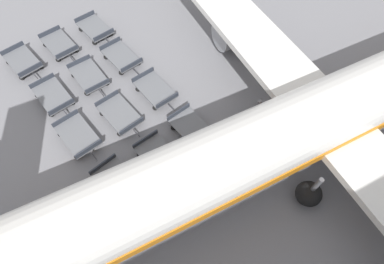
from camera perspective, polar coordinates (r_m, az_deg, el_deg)
name	(u,v)px	position (r m, az deg, el deg)	size (l,w,h in m)	color
airplane	(347,104)	(17.80, 27.36, 4.68)	(36.39, 45.39, 12.24)	white
baggage_dolly_row_near_col_a	(23,61)	(24.98, -29.52, 11.62)	(3.71, 2.48, 0.92)	slate
baggage_dolly_row_near_col_b	(53,96)	(21.78, -24.96, 6.23)	(3.71, 2.35, 0.92)	slate
baggage_dolly_row_near_col_c	(78,135)	(19.30, -20.89, -0.62)	(3.71, 2.38, 0.92)	slate
baggage_dolly_row_near_col_d	(118,183)	(17.13, -13.87, -9.50)	(3.71, 2.46, 0.92)	slate
baggage_dolly_row_mid_a_col_a	(59,44)	(25.16, -23.94, 15.01)	(3.71, 2.37, 0.92)	slate
baggage_dolly_row_mid_a_col_b	(89,76)	(22.08, -19.05, 10.02)	(3.70, 2.22, 0.92)	slate
baggage_dolly_row_mid_a_col_c	(120,114)	(19.44, -13.58, 3.32)	(3.71, 2.38, 0.92)	slate
baggage_dolly_row_mid_a_col_d	(160,158)	(17.40, -6.21, -4.90)	(3.71, 2.28, 0.92)	slate
baggage_dolly_row_mid_b_col_a	(95,28)	(25.64, -18.01, 18.26)	(3.71, 2.39, 0.92)	slate
baggage_dolly_row_mid_b_col_b	(121,57)	(22.78, -13.31, 13.77)	(3.71, 2.36, 0.92)	slate
baggage_dolly_row_mid_b_col_c	(155,90)	(20.26, -7.04, 7.97)	(3.71, 2.30, 0.92)	slate
baggage_dolly_row_mid_b_col_d	(193,129)	(18.28, 0.18, 0.57)	(3.71, 2.33, 0.92)	slate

